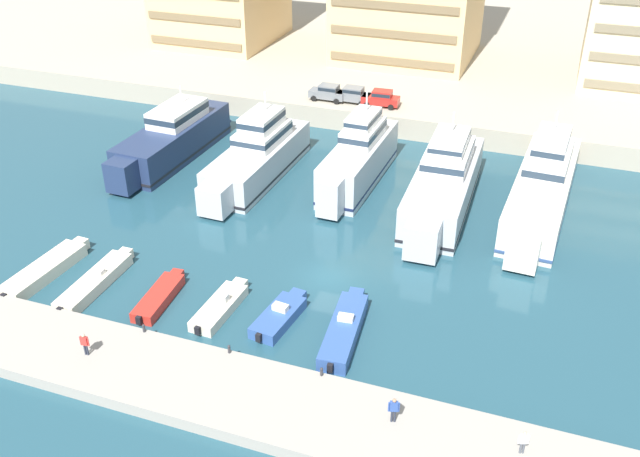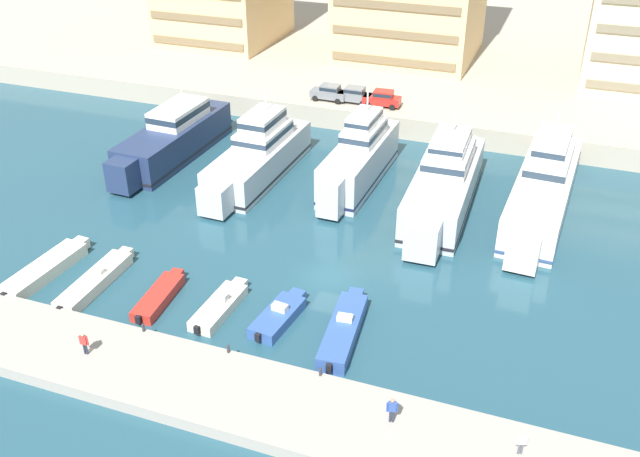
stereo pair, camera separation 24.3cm
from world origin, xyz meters
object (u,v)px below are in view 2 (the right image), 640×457
object	(u,v)px
car_red_mid_left	(382,98)
car_grey_left	(354,94)
pedestrian_mid_deck	(392,408)
motorboat_blue_center	(279,316)
motorboat_cream_center_left	(220,306)
pedestrian_far_side	(522,441)
yacht_silver_left	(258,156)
motorboat_cream_left	(96,280)
motorboat_cream_far_left	(46,269)
yacht_navy_far_left	(173,138)
pedestrian_near_edge	(84,342)
motorboat_red_mid_left	(159,296)
motorboat_blue_center_right	(344,329)
yacht_silver_mid_left	(359,158)
car_grey_far_left	(329,92)
yacht_silver_center_left	(444,183)
yacht_ivory_center	(544,186)

from	to	relation	value
car_red_mid_left	car_grey_left	bearing A→B (deg)	179.24
pedestrian_mid_deck	motorboat_blue_center	bearing A→B (deg)	143.88
motorboat_cream_center_left	pedestrian_far_side	size ratio (longest dim) A/B	4.23
yacht_silver_left	motorboat_cream_left	size ratio (longest dim) A/B	2.11
motorboat_cream_far_left	motorboat_blue_center	bearing A→B (deg)	2.34
yacht_navy_far_left	pedestrian_near_edge	bearing A→B (deg)	-70.08
motorboat_cream_left	car_grey_left	bearing A→B (deg)	77.47
motorboat_red_mid_left	pedestrian_far_side	distance (m)	27.04
motorboat_cream_left	motorboat_red_mid_left	bearing A→B (deg)	-0.38
car_grey_left	motorboat_blue_center_right	bearing A→B (deg)	-73.26
motorboat_cream_left	yacht_navy_far_left	bearing A→B (deg)	105.32
yacht_silver_mid_left	motorboat_cream_far_left	size ratio (longest dim) A/B	1.87
yacht_silver_left	car_grey_left	xyz separation A→B (m)	(4.47, 16.17, 1.21)
motorboat_blue_center_right	car_grey_far_left	distance (m)	38.91
motorboat_red_mid_left	car_grey_left	size ratio (longest dim) A/B	1.58
yacht_silver_left	pedestrian_far_side	world-z (taller)	yacht_silver_left
yacht_silver_center_left	pedestrian_near_edge	xyz separation A→B (m)	(-17.12, -28.71, -0.49)
yacht_silver_left	car_red_mid_left	xyz separation A→B (m)	(7.78, 16.13, 1.21)
motorboat_cream_far_left	car_grey_left	xyz separation A→B (m)	(12.80, 37.29, 2.87)
yacht_ivory_center	car_grey_left	distance (m)	25.89
car_grey_left	car_red_mid_left	distance (m)	3.31
yacht_silver_left	motorboat_blue_center_right	distance (m)	25.60
yacht_ivory_center	car_grey_left	bearing A→B (deg)	147.74
yacht_silver_left	motorboat_red_mid_left	size ratio (longest dim) A/B	2.80
motorboat_cream_far_left	motorboat_cream_center_left	distance (m)	14.65
motorboat_red_mid_left	pedestrian_mid_deck	world-z (taller)	pedestrian_mid_deck
motorboat_red_mid_left	car_grey_far_left	xyz separation A→B (m)	(0.03, 37.06, 2.97)
motorboat_blue_center	motorboat_blue_center_right	size ratio (longest dim) A/B	0.70
motorboat_blue_center_right	yacht_silver_mid_left	bearing A→B (deg)	104.90
motorboat_blue_center_right	car_red_mid_left	distance (m)	37.38
yacht_silver_center_left	car_grey_left	xyz separation A→B (m)	(-13.55, 16.15, 1.06)
yacht_silver_center_left	motorboat_red_mid_left	distance (m)	26.84
yacht_silver_center_left	yacht_silver_left	bearing A→B (deg)	-179.94
motorboat_red_mid_left	car_grey_far_left	world-z (taller)	car_grey_far_left
motorboat_cream_far_left	pedestrian_mid_deck	xyz separation A→B (m)	(29.07, -6.55, 1.37)
yacht_navy_far_left	pedestrian_mid_deck	xyz separation A→B (m)	(30.64, -28.75, -0.20)
car_grey_far_left	car_grey_left	distance (m)	2.82
motorboat_red_mid_left	yacht_silver_left	bearing A→B (deg)	94.39
yacht_silver_mid_left	motorboat_cream_center_left	world-z (taller)	yacht_silver_mid_left
yacht_navy_far_left	pedestrian_mid_deck	size ratio (longest dim) A/B	10.87
yacht_silver_center_left	yacht_ivory_center	distance (m)	8.65
motorboat_red_mid_left	yacht_ivory_center	bearing A→B (deg)	43.56
motorboat_cream_left	motorboat_blue_center	size ratio (longest dim) A/B	1.42
yacht_ivory_center	car_grey_left	size ratio (longest dim) A/B	5.37
yacht_navy_far_left	motorboat_red_mid_left	size ratio (longest dim) A/B	2.87
yacht_silver_left	car_grey_left	world-z (taller)	yacht_silver_left
motorboat_blue_center_right	pedestrian_mid_deck	bearing A→B (deg)	-54.14
yacht_silver_left	motorboat_cream_center_left	world-z (taller)	yacht_silver_left
yacht_silver_mid_left	motorboat_red_mid_left	size ratio (longest dim) A/B	2.52
motorboat_cream_center_left	pedestrian_mid_deck	xyz separation A→B (m)	(14.43, -6.95, 1.44)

